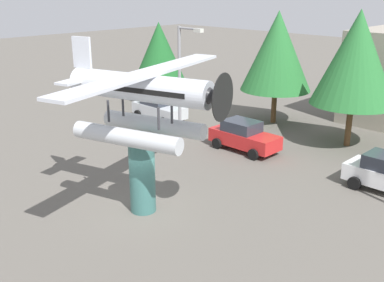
# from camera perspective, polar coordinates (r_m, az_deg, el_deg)

# --- Properties ---
(ground_plane) EXTENTS (140.00, 140.00, 0.00)m
(ground_plane) POSITION_cam_1_polar(r_m,az_deg,el_deg) (20.55, -5.95, -8.40)
(ground_plane) COLOR #605B54
(display_pedestal) EXTENTS (1.10, 1.10, 3.26)m
(display_pedestal) POSITION_cam_1_polar(r_m,az_deg,el_deg) (19.87, -6.11, -4.20)
(display_pedestal) COLOR #386B66
(display_pedestal) RESTS_ON ground
(floatplane_monument) EXTENTS (7.19, 10.28, 4.00)m
(floatplane_monument) POSITION_cam_1_polar(r_m,az_deg,el_deg) (18.77, -6.12, 5.05)
(floatplane_monument) COLOR silver
(floatplane_monument) RESTS_ON display_pedestal
(car_near_silver) EXTENTS (4.20, 2.02, 1.76)m
(car_near_silver) POSITION_cam_1_polar(r_m,az_deg,el_deg) (33.59, -4.09, 4.07)
(car_near_silver) COLOR silver
(car_near_silver) RESTS_ON ground
(car_mid_red) EXTENTS (4.20, 2.02, 1.76)m
(car_mid_red) POSITION_cam_1_polar(r_m,az_deg,el_deg) (27.43, 6.35, 0.64)
(car_mid_red) COLOR red
(car_mid_red) RESTS_ON ground
(streetlight_primary) EXTENTS (1.84, 0.28, 7.11)m
(streetlight_primary) POSITION_cam_1_polar(r_m,az_deg,el_deg) (26.85, -1.22, 7.62)
(streetlight_primary) COLOR gray
(streetlight_primary) RESTS_ON ground
(tree_west) EXTENTS (4.11, 4.11, 6.49)m
(tree_west) POSITION_cam_1_polar(r_m,az_deg,el_deg) (38.26, -4.04, 10.93)
(tree_west) COLOR brown
(tree_west) RESTS_ON ground
(tree_east) EXTENTS (4.81, 4.81, 7.69)m
(tree_east) POSITION_cam_1_polar(r_m,az_deg,el_deg) (32.54, 10.36, 10.76)
(tree_east) COLOR brown
(tree_east) RESTS_ON ground
(tree_center_back) EXTENTS (4.91, 4.91, 8.03)m
(tree_center_back) POSITION_cam_1_polar(r_m,az_deg,el_deg) (28.66, 19.45, 9.56)
(tree_center_back) COLOR brown
(tree_center_back) RESTS_ON ground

